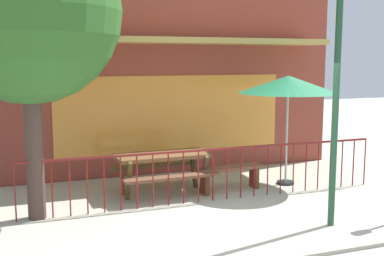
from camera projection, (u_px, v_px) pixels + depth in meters
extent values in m
plane|color=#B0AD9C|center=(263.00, 237.00, 6.97)|extent=(40.00, 40.00, 0.00)
cube|color=#561C15|center=(170.00, 170.00, 11.20)|extent=(8.02, 0.54, 0.01)
cube|color=brown|center=(169.00, 61.00, 10.85)|extent=(8.02, 0.50, 5.03)
cube|color=orange|center=(173.00, 114.00, 10.77)|extent=(5.21, 0.02, 1.70)
cube|color=tan|center=(179.00, 41.00, 10.10)|extent=(6.82, 0.98, 0.12)
cube|color=maroon|center=(213.00, 150.00, 8.63)|extent=(6.74, 0.04, 0.04)
cylinder|color=maroon|center=(15.00, 193.00, 7.55)|extent=(0.02, 0.02, 0.95)
cylinder|color=maroon|center=(34.00, 191.00, 7.65)|extent=(0.02, 0.02, 0.95)
cylinder|color=maroon|center=(52.00, 190.00, 7.74)|extent=(0.02, 0.02, 0.95)
cylinder|color=maroon|center=(70.00, 188.00, 7.84)|extent=(0.02, 0.02, 0.95)
cylinder|color=maroon|center=(87.00, 186.00, 7.93)|extent=(0.02, 0.02, 0.95)
cylinder|color=maroon|center=(104.00, 185.00, 8.03)|extent=(0.02, 0.02, 0.95)
cylinder|color=maroon|center=(121.00, 183.00, 8.13)|extent=(0.02, 0.02, 0.95)
cylinder|color=maroon|center=(137.00, 182.00, 8.22)|extent=(0.02, 0.02, 0.95)
cylinder|color=maroon|center=(153.00, 181.00, 8.32)|extent=(0.02, 0.02, 0.95)
cylinder|color=maroon|center=(168.00, 179.00, 8.41)|extent=(0.02, 0.02, 0.95)
cylinder|color=maroon|center=(184.00, 178.00, 8.51)|extent=(0.02, 0.02, 0.95)
cylinder|color=maroon|center=(198.00, 177.00, 8.60)|extent=(0.02, 0.02, 0.95)
cylinder|color=maroon|center=(213.00, 175.00, 8.70)|extent=(0.02, 0.02, 0.95)
cylinder|color=maroon|center=(227.00, 174.00, 8.79)|extent=(0.02, 0.02, 0.95)
cylinder|color=maroon|center=(241.00, 173.00, 8.89)|extent=(0.02, 0.02, 0.95)
cylinder|color=maroon|center=(254.00, 172.00, 8.98)|extent=(0.02, 0.02, 0.95)
cylinder|color=maroon|center=(268.00, 170.00, 9.08)|extent=(0.02, 0.02, 0.95)
cylinder|color=maroon|center=(281.00, 169.00, 9.17)|extent=(0.02, 0.02, 0.95)
cylinder|color=maroon|center=(293.00, 168.00, 9.27)|extent=(0.02, 0.02, 0.95)
cylinder|color=maroon|center=(306.00, 167.00, 9.36)|extent=(0.02, 0.02, 0.95)
cylinder|color=maroon|center=(318.00, 166.00, 9.46)|extent=(0.02, 0.02, 0.95)
cylinder|color=maroon|center=(330.00, 165.00, 9.55)|extent=(0.02, 0.02, 0.95)
cylinder|color=maroon|center=(342.00, 164.00, 9.65)|extent=(0.02, 0.02, 0.95)
cylinder|color=maroon|center=(353.00, 163.00, 9.75)|extent=(0.02, 0.02, 0.95)
cylinder|color=#690C0A|center=(365.00, 162.00, 9.84)|extent=(0.02, 0.02, 0.95)
cube|color=brown|center=(163.00, 155.00, 9.15)|extent=(1.82, 0.81, 0.07)
cube|color=brown|center=(172.00, 177.00, 8.69)|extent=(1.81, 0.31, 0.05)
cube|color=brown|center=(154.00, 165.00, 9.70)|extent=(1.81, 0.31, 0.05)
cube|color=#513F1D|center=(129.00, 181.00, 8.68)|extent=(0.08, 0.35, 0.78)
cube|color=brown|center=(122.00, 175.00, 9.19)|extent=(0.08, 0.35, 0.78)
cube|color=brown|center=(204.00, 174.00, 9.21)|extent=(0.08, 0.35, 0.78)
cube|color=#4D3B26|center=(193.00, 168.00, 9.73)|extent=(0.08, 0.35, 0.78)
cylinder|color=black|center=(285.00, 183.00, 9.95)|extent=(0.36, 0.36, 0.05)
cylinder|color=#B4B9B5|center=(287.00, 132.00, 9.80)|extent=(0.04, 0.04, 2.18)
cone|color=#1F7649|center=(288.00, 84.00, 9.66)|extent=(2.03, 2.03, 0.36)
cube|color=brown|center=(230.00, 168.00, 9.37)|extent=(1.43, 0.47, 0.06)
cube|color=brown|center=(205.00, 183.00, 9.16)|extent=(0.08, 0.29, 0.45)
cube|color=brown|center=(254.00, 176.00, 9.64)|extent=(0.08, 0.29, 0.45)
cylinder|color=#48332D|center=(34.00, 142.00, 7.63)|extent=(0.28, 0.28, 2.50)
sphere|color=#2B5B23|center=(28.00, 11.00, 7.34)|extent=(2.88, 2.88, 2.88)
cylinder|color=#20462E|center=(335.00, 110.00, 7.23)|extent=(0.10, 0.10, 3.60)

